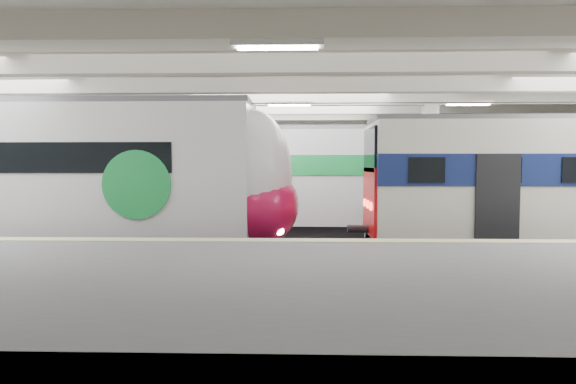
{
  "coord_description": "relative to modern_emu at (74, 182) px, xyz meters",
  "views": [
    {
      "loc": [
        0.42,
        -14.4,
        2.87
      ],
      "look_at": [
        -0.01,
        1.0,
        2.0
      ],
      "focal_mm": 30.0,
      "sensor_mm": 36.0,
      "label": 1
    }
  ],
  "objects": [
    {
      "name": "station_hall",
      "position": [
        6.51,
        -1.74,
        0.9
      ],
      "size": [
        36.0,
        24.0,
        5.75
      ],
      "color": "black",
      "rests_on": "ground"
    },
    {
      "name": "modern_emu",
      "position": [
        0.0,
        0.0,
        0.0
      ],
      "size": [
        14.98,
        3.09,
        4.78
      ],
      "color": "silver",
      "rests_on": "ground"
    },
    {
      "name": "far_train",
      "position": [
        3.08,
        5.5,
        -0.07
      ],
      "size": [
        13.89,
        3.34,
        4.41
      ],
      "rotation": [
        0.0,
        0.0,
        -0.04
      ],
      "color": "silver",
      "rests_on": "ground"
    }
  ]
}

